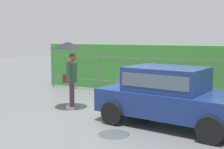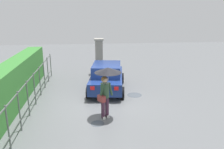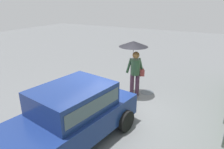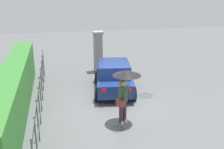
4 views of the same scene
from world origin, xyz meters
TOP-DOWN VIEW (x-y plane):
  - ground_plane at (0.00, 0.00)m, footprint 40.00×40.00m
  - car at (1.64, -0.25)m, footprint 3.91×2.29m
  - pedestrian at (-1.60, 0.03)m, footprint 1.05×1.05m
  - gate_pillar at (4.94, -0.02)m, footprint 0.60×0.60m
  - fence_section at (0.05, 3.16)m, footprint 9.44×0.05m
  - hedge_row at (0.05, 4.15)m, footprint 10.39×0.90m
  - puddle_near at (0.72, -1.60)m, footprint 0.74×0.74m
  - puddle_far at (-2.08, 0.43)m, footprint 0.53×0.53m

SIDE VIEW (x-z plane):
  - ground_plane at x=0.00m, z-range 0.00..0.00m
  - puddle_near at x=0.72m, z-range 0.00..0.00m
  - puddle_far at x=-2.08m, z-range 0.00..0.00m
  - car at x=1.64m, z-range 0.06..1.54m
  - fence_section at x=0.05m, z-range 0.07..1.57m
  - hedge_row at x=0.05m, z-range 0.00..1.90m
  - gate_pillar at x=4.94m, z-range 0.03..2.45m
  - pedestrian at x=-1.60m, z-range 0.53..2.61m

